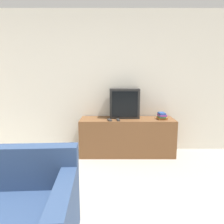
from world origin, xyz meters
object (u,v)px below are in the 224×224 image
Objects in this scene: tv_stand at (128,137)px; television at (125,103)px; remote_secondary at (111,120)px; book_stack at (163,116)px; remote_on_stand at (119,120)px.

television is at bearing 112.04° from tv_stand.
remote_secondary is (-0.31, -0.17, 0.34)m from tv_stand.
television is 0.71m from book_stack.
remote_secondary is at bearing -172.49° from book_stack.
remote_secondary is (-0.92, -0.12, -0.05)m from book_stack.
television reaches higher than book_stack.
book_stack is at bearing -4.07° from tv_stand.
remote_secondary is (-0.15, -0.01, 0.00)m from remote_on_stand.
television is 2.62× the size of book_stack.
tv_stand is at bearing 27.81° from remote_secondary.
television is at bearing 65.70° from remote_on_stand.
television is 0.39m from remote_on_stand.
book_stack is at bearing 7.51° from remote_secondary.
book_stack reaches higher than tv_stand.
tv_stand is at bearing 42.66° from remote_on_stand.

